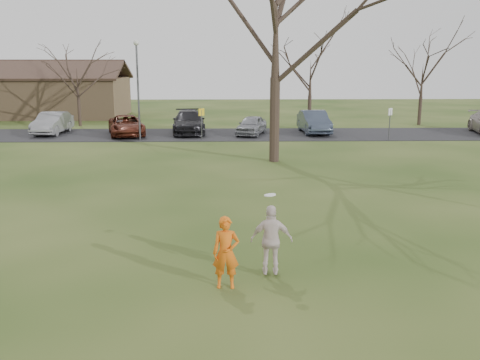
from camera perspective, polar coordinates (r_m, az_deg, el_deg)
name	(u,v)px	position (r m, az deg, el deg)	size (l,w,h in m)	color
ground	(244,281)	(12.48, 0.45, -10.82)	(120.00, 120.00, 0.00)	#1E380F
parking_strip	(233,134)	(36.77, -0.79, 4.94)	(62.00, 6.50, 0.04)	black
player_defender	(226,253)	(11.85, -1.52, -7.84)	(0.60, 0.39, 1.64)	orange
car_1	(52,123)	(39.15, -19.60, 5.82)	(1.59, 4.57, 1.51)	gray
car_2	(126,125)	(36.96, -12.15, 5.78)	(2.24, 4.86, 1.35)	#572214
car_3	(189,122)	(37.35, -5.55, 6.24)	(2.19, 5.39, 1.56)	black
car_4	(252,125)	(36.43, 1.26, 5.93)	(1.54, 3.82, 1.30)	gray
car_5	(314,122)	(37.61, 7.98, 6.23)	(1.66, 4.76, 1.57)	#343E4F
catching_play	(272,240)	(12.44, 3.42, -6.47)	(1.00, 0.47, 1.97)	beige
building	(13,95)	(53.28, -23.26, 8.39)	(20.60, 8.50, 5.14)	#8C6D4C
lamp_post	(138,78)	(34.41, -10.99, 10.78)	(0.34, 0.34, 6.27)	#47474C
sign_yellow	(202,118)	(33.66, -4.17, 6.64)	(0.35, 0.35, 2.08)	#47474C
sign_white	(390,118)	(35.18, 15.87, 6.45)	(0.35, 0.35, 2.08)	#47474C
big_tree	(276,18)	(26.62, 3.91, 17.02)	(9.00, 9.00, 14.00)	#352821
small_tree_row	(289,76)	(41.78, 5.26, 11.15)	(55.00, 5.90, 8.50)	#352821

